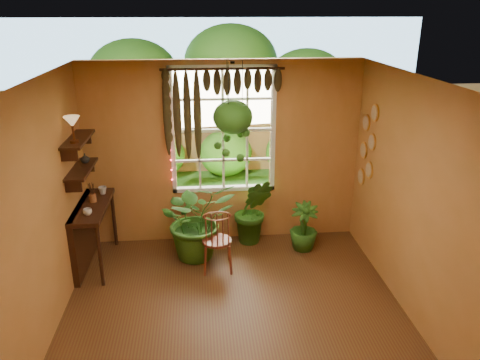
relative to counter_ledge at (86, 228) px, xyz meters
The scene contains 23 objects.
floor 2.55m from the counter_ledge, 39.96° to the right, with size 4.50×4.50×0.00m, color #563818.
ceiling 3.29m from the counter_ledge, 39.96° to the right, with size 4.50×4.50×0.00m, color silver.
wall_back 2.17m from the counter_ledge, 18.80° to the left, with size 4.00×4.00×0.00m, color #C38242.
wall_left 1.79m from the counter_ledge, 93.24° to the right, with size 4.50×4.50×0.00m, color #C38242.
wall_right 4.30m from the counter_ledge, 22.26° to the right, with size 4.50×4.50×0.00m, color #C38242.
window 2.33m from the counter_ledge, 19.65° to the left, with size 1.52×0.10×1.86m.
valance_vine 2.57m from the counter_ledge, 17.07° to the left, with size 1.70×0.12×1.10m.
string_lights 1.76m from the counter_ledge, 27.17° to the left, with size 0.03×0.03×1.54m, color #FF2633, non-canonical shape.
wall_plates 4.02m from the counter_ledge, ahead, with size 0.04×0.32×1.10m, color #FFF5D0, non-canonical shape.
counter_ledge is the anchor object (origin of this frame).
shelf_lower 0.85m from the counter_ledge, ahead, with size 0.25×0.90×0.04m, color #33160E.
shelf_upper 1.25m from the counter_ledge, ahead, with size 0.25×0.90×0.04m, color #33160E.
backyard 5.74m from the counter_ledge, 67.84° to the left, with size 14.00×10.00×12.00m.
windsor_chair 1.80m from the counter_ledge, ahead, with size 0.40×0.43×1.07m.
potted_plant_left 1.50m from the counter_ledge, ahead, with size 1.05×0.91×1.17m, color #1C5216.
potted_plant_mid 2.37m from the counter_ledge, 10.87° to the left, with size 0.57×0.46×1.03m, color #1C5216.
potted_plant_right 3.05m from the counter_ledge, ahead, with size 0.40×0.40×0.72m, color #1C5216.
hanging_basket 2.47m from the counter_ledge, 12.29° to the left, with size 0.55×0.55×1.37m.
cup_a 0.53m from the counter_ledge, 69.20° to the right, with size 0.11×0.11×0.09m, color silver.
cup_b 0.58m from the counter_ledge, 62.72° to the left, with size 0.11×0.11×0.11m, color beige.
brush_jar 0.50m from the counter_ledge, 39.27° to the left, with size 0.09×0.09×0.34m.
shelf_vase 0.95m from the counter_ledge, 79.54° to the left, with size 0.12×0.12×0.13m, color #B2AD99.
tiffany_lamp 1.53m from the counter_ledge, 77.84° to the right, with size 0.20×0.20×0.33m.
Camera 1 is at (-0.36, -4.27, 3.37)m, focal length 35.00 mm.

